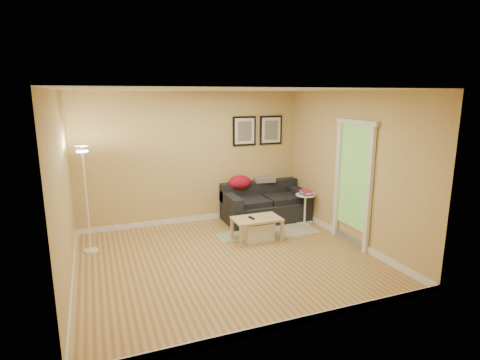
{
  "coord_description": "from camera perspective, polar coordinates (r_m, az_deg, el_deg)",
  "views": [
    {
      "loc": [
        -1.86,
        -5.36,
        2.54
      ],
      "look_at": [
        0.55,
        0.85,
        1.05
      ],
      "focal_mm": 28.85,
      "sensor_mm": 36.0,
      "label": 1
    }
  ],
  "objects": [
    {
      "name": "sofa",
      "position": [
        7.91,
        3.83,
        -3.3
      ],
      "size": [
        1.7,
        0.9,
        0.75
      ],
      "primitive_type": null,
      "color": "black",
      "rests_on": "ground"
    },
    {
      "name": "book_stack",
      "position": [
        7.73,
        9.81,
        -1.8
      ],
      "size": [
        0.25,
        0.3,
        0.08
      ],
      "primitive_type": null,
      "rotation": [
        0.0,
        0.0,
        0.21
      ],
      "color": "#3D2F8F",
      "rests_on": "side_table"
    },
    {
      "name": "wall_back",
      "position": [
        7.69,
        -6.94,
        3.24
      ],
      "size": [
        4.5,
        0.0,
        4.5
      ],
      "primitive_type": "plane",
      "rotation": [
        1.57,
        0.0,
        0.0
      ],
      "color": "#D9BB6F",
      "rests_on": "ground"
    },
    {
      "name": "coffee_table",
      "position": [
        6.86,
        2.49,
        -7.26
      ],
      "size": [
        0.87,
        0.58,
        0.42
      ],
      "primitive_type": null,
      "rotation": [
        0.0,
        0.0,
        0.08
      ],
      "color": "tan",
      "rests_on": "ground"
    },
    {
      "name": "green_runner",
      "position": [
        7.11,
        -0.58,
        -8.27
      ],
      "size": [
        0.7,
        0.5,
        0.01
      ],
      "primitive_type": "cube",
      "color": "#668C4C",
      "rests_on": "ground"
    },
    {
      "name": "baseboard_left",
      "position": [
        5.92,
        -23.47,
        -13.35
      ],
      "size": [
        0.02,
        4.0,
        0.1
      ],
      "primitive_type": "cube",
      "color": "white",
      "rests_on": "ground"
    },
    {
      "name": "baseboard_back",
      "position": [
        7.98,
        -6.69,
        -5.67
      ],
      "size": [
        4.5,
        0.02,
        0.1
      ],
      "primitive_type": "cube",
      "color": "white",
      "rests_on": "ground"
    },
    {
      "name": "plaid_throw",
      "position": [
        8.14,
        3.64,
        0.09
      ],
      "size": [
        0.45,
        0.32,
        0.1
      ],
      "primitive_type": null,
      "rotation": [
        0.0,
        0.0,
        -0.14
      ],
      "color": "tan",
      "rests_on": "sofa"
    },
    {
      "name": "wall_left",
      "position": [
        5.52,
        -24.7,
        -1.54
      ],
      "size": [
        0.0,
        4.0,
        4.0
      ],
      "primitive_type": "plane",
      "rotation": [
        1.57,
        0.0,
        1.57
      ],
      "color": "#D9BB6F",
      "rests_on": "ground"
    },
    {
      "name": "doorway",
      "position": [
        6.77,
        16.29,
        -0.83
      ],
      "size": [
        0.12,
        1.01,
        2.13
      ],
      "primitive_type": null,
      "color": "white",
      "rests_on": "ground"
    },
    {
      "name": "side_table",
      "position": [
        7.82,
        9.59,
        -4.23
      ],
      "size": [
        0.39,
        0.39,
        0.6
      ],
      "primitive_type": null,
      "color": "white",
      "rests_on": "ground"
    },
    {
      "name": "floor_lamp",
      "position": [
        6.66,
        -21.7,
        -3.16
      ],
      "size": [
        0.23,
        0.23,
        1.76
      ],
      "primitive_type": null,
      "color": "white",
      "rests_on": "ground"
    },
    {
      "name": "framed_print_right",
      "position": [
        8.18,
        4.58,
        7.37
      ],
      "size": [
        0.5,
        0.04,
        0.6
      ],
      "primitive_type": null,
      "color": "black",
      "rests_on": "wall_back"
    },
    {
      "name": "floor",
      "position": [
        6.21,
        -1.94,
        -11.52
      ],
      "size": [
        4.5,
        4.5,
        0.0
      ],
      "primitive_type": "plane",
      "color": "tan",
      "rests_on": "ground"
    },
    {
      "name": "area_rug",
      "position": [
        7.48,
        6.19,
        -7.27
      ],
      "size": [
        1.25,
        0.85,
        0.01
      ],
      "primitive_type": "cube",
      "color": "#C0AF98",
      "rests_on": "ground"
    },
    {
      "name": "baseboard_right",
      "position": [
        7.19,
        15.34,
        -8.12
      ],
      "size": [
        0.02,
        4.0,
        0.1
      ],
      "primitive_type": "cube",
      "color": "white",
      "rests_on": "ground"
    },
    {
      "name": "remote_control",
      "position": [
        6.76,
        1.7,
        -5.63
      ],
      "size": [
        0.07,
        0.16,
        0.02
      ],
      "primitive_type": "cube",
      "rotation": [
        0.0,
        0.0,
        0.1
      ],
      "color": "black",
      "rests_on": "coffee_table"
    },
    {
      "name": "ceiling",
      "position": [
        5.67,
        -2.14,
        13.22
      ],
      "size": [
        4.5,
        4.5,
        0.0
      ],
      "primitive_type": "plane",
      "rotation": [
        3.14,
        0.0,
        0.0
      ],
      "color": "white",
      "rests_on": "wall_back"
    },
    {
      "name": "storage_bin",
      "position": [
        6.93,
        2.58,
        -7.46
      ],
      "size": [
        0.53,
        0.39,
        0.33
      ],
      "primitive_type": null,
      "color": "white",
      "rests_on": "ground"
    },
    {
      "name": "framed_print_left",
      "position": [
        7.94,
        0.64,
        7.25
      ],
      "size": [
        0.5,
        0.04,
        0.6
      ],
      "primitive_type": null,
      "color": "black",
      "rests_on": "wall_back"
    },
    {
      "name": "baseboard_front",
      "position": [
        4.58,
        6.86,
        -20.38
      ],
      "size": [
        4.5,
        0.02,
        0.1
      ],
      "primitive_type": "cube",
      "color": "white",
      "rests_on": "ground"
    },
    {
      "name": "tape_roll",
      "position": [
        6.8,
        3.75,
        -5.47
      ],
      "size": [
        0.07,
        0.07,
        0.03
      ],
      "primitive_type": "cylinder",
      "color": "yellow",
      "rests_on": "coffee_table"
    },
    {
      "name": "red_throw",
      "position": [
        7.89,
        -0.01,
        -0.35
      ],
      "size": [
        0.48,
        0.36,
        0.28
      ],
      "primitive_type": null,
      "color": "#B51037",
      "rests_on": "sofa"
    },
    {
      "name": "wall_front",
      "position": [
        4.03,
        7.39,
        -5.37
      ],
      "size": [
        4.5,
        0.0,
        4.5
      ],
      "primitive_type": "plane",
      "rotation": [
        -1.57,
        0.0,
        0.0
      ],
      "color": "#D9BB6F",
      "rests_on": "ground"
    },
    {
      "name": "wall_right",
      "position": [
        6.87,
        16.01,
        1.71
      ],
      "size": [
        0.0,
        4.0,
        4.0
      ],
      "primitive_type": "plane",
      "rotation": [
        1.57,
        0.0,
        -1.57
      ],
      "color": "#D9BB6F",
      "rests_on": "ground"
    }
  ]
}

